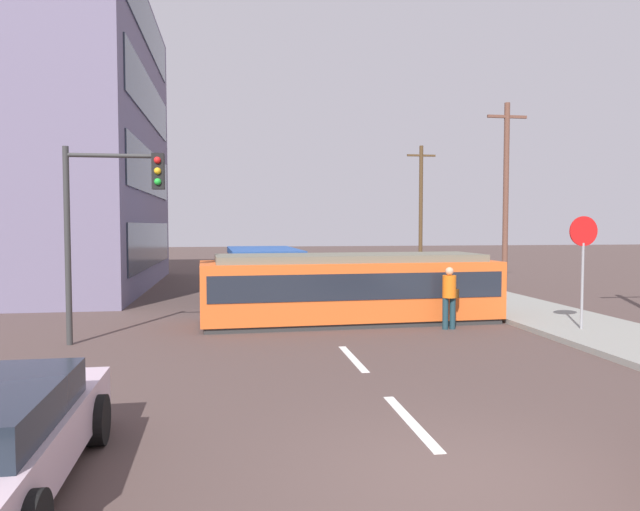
% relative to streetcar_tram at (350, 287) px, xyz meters
% --- Properties ---
extents(ground_plane, '(120.00, 120.00, 0.00)m').
position_rel_streetcar_tram_xyz_m(ground_plane, '(-0.87, -0.57, -1.01)').
color(ground_plane, '#4B3A36').
extents(lane_stripe_1, '(0.16, 2.40, 0.01)m').
position_rel_streetcar_tram_xyz_m(lane_stripe_1, '(-0.87, -8.57, -1.01)').
color(lane_stripe_1, silver).
rests_on(lane_stripe_1, ground).
extents(lane_stripe_2, '(0.16, 2.40, 0.01)m').
position_rel_streetcar_tram_xyz_m(lane_stripe_2, '(-0.87, -4.57, -1.01)').
color(lane_stripe_2, silver).
rests_on(lane_stripe_2, ground).
extents(lane_stripe_3, '(0.16, 2.40, 0.01)m').
position_rel_streetcar_tram_xyz_m(lane_stripe_3, '(-0.87, 6.00, -1.01)').
color(lane_stripe_3, silver).
rests_on(lane_stripe_3, ground).
extents(lane_stripe_4, '(0.16, 2.40, 0.01)m').
position_rel_streetcar_tram_xyz_m(lane_stripe_4, '(-0.87, 12.00, -1.01)').
color(lane_stripe_4, silver).
rests_on(lane_stripe_4, ground).
extents(streetcar_tram, '(8.55, 2.91, 1.96)m').
position_rel_streetcar_tram_xyz_m(streetcar_tram, '(0.00, 0.00, 0.00)').
color(streetcar_tram, '#DD5A22').
rests_on(streetcar_tram, ground).
extents(city_bus, '(2.71, 5.39, 1.91)m').
position_rel_streetcar_tram_xyz_m(city_bus, '(-2.17, 5.66, 0.08)').
color(city_bus, '#264E9A').
rests_on(city_bus, ground).
extents(pedestrian_crossing, '(0.50, 0.36, 1.67)m').
position_rel_streetcar_tram_xyz_m(pedestrian_crossing, '(2.41, -1.54, -0.07)').
color(pedestrian_crossing, '#1B3640').
rests_on(pedestrian_crossing, ground).
extents(stop_sign, '(0.76, 0.07, 2.88)m').
position_rel_streetcar_tram_xyz_m(stop_sign, '(5.48, -2.75, 1.18)').
color(stop_sign, gray).
rests_on(stop_sign, sidewalk_curb_right).
extents(traffic_light_mast, '(2.27, 0.33, 4.61)m').
position_rel_streetcar_tram_xyz_m(traffic_light_mast, '(-6.21, -2.18, 2.20)').
color(traffic_light_mast, '#333333').
rests_on(traffic_light_mast, ground).
extents(utility_pole_mid, '(1.80, 0.24, 8.11)m').
position_rel_streetcar_tram_xyz_m(utility_pole_mid, '(8.59, 7.87, 3.22)').
color(utility_pole_mid, brown).
rests_on(utility_pole_mid, ground).
extents(utility_pole_far, '(1.80, 0.24, 7.69)m').
position_rel_streetcar_tram_xyz_m(utility_pole_far, '(8.35, 18.81, 3.01)').
color(utility_pole_far, '#4E3720').
rests_on(utility_pole_far, ground).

